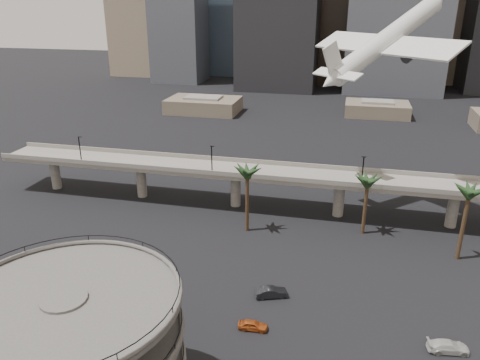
% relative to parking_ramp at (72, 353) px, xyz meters
% --- Properties ---
extents(parking_ramp, '(22.20, 22.20, 17.35)m').
position_rel_parking_ramp_xyz_m(parking_ramp, '(0.00, 0.00, 0.00)').
color(parking_ramp, '#4E4B48').
rests_on(parking_ramp, ground).
extents(overpass, '(130.00, 9.30, 14.70)m').
position_rel_parking_ramp_xyz_m(overpass, '(13.00, 59.00, -2.50)').
color(overpass, slate).
rests_on(overpass, ground).
extents(palm_trees, '(42.40, 10.40, 14.00)m').
position_rel_parking_ramp_xyz_m(palm_trees, '(27.02, 48.65, 1.59)').
color(palm_trees, '#402F1B').
rests_on(palm_trees, ground).
extents(low_buildings, '(135.00, 27.50, 6.80)m').
position_rel_parking_ramp_xyz_m(low_buildings, '(19.89, 146.30, -6.97)').
color(low_buildings, brown).
rests_on(low_buildings, ground).
extents(airborne_jet, '(28.91, 29.43, 19.31)m').
position_rel_parking_ramp_xyz_m(airborne_jet, '(30.71, 70.38, 24.67)').
color(airborne_jet, silver).
rests_on(airborne_jet, ground).
extents(car_a, '(4.13, 1.85, 1.38)m').
position_rel_parking_ramp_xyz_m(car_a, '(14.16, 19.44, -9.15)').
color(car_a, '#A94818').
rests_on(car_a, ground).
extents(car_b, '(5.24, 3.35, 1.63)m').
position_rel_parking_ramp_xyz_m(car_b, '(15.34, 27.43, -9.02)').
color(car_b, black).
rests_on(car_b, ground).
extents(car_c, '(5.53, 2.94, 1.52)m').
position_rel_parking_ramp_xyz_m(car_c, '(39.39, 21.01, -9.07)').
color(car_c, silver).
rests_on(car_c, ground).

